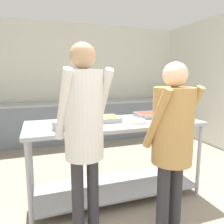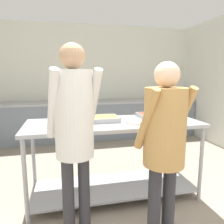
% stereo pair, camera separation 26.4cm
% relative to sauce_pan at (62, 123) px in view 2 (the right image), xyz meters
% --- Properties ---
extents(wall_rear, '(5.12, 0.06, 2.65)m').
position_rel_sauce_pan_xyz_m(wall_rear, '(0.69, 3.05, 0.34)').
color(wall_rear, silver).
rests_on(wall_rear, ground_plane).
extents(back_counter, '(4.96, 0.65, 0.88)m').
position_rel_sauce_pan_xyz_m(back_counter, '(0.69, 2.68, -0.54)').
color(back_counter, slate).
rests_on(back_counter, ground_plane).
extents(serving_counter, '(2.03, 0.77, 0.94)m').
position_rel_sauce_pan_xyz_m(serving_counter, '(0.60, 0.16, -0.35)').
color(serving_counter, '#9EA0A8').
rests_on(serving_counter, ground_plane).
extents(sauce_pan, '(0.40, 0.26, 0.09)m').
position_rel_sauce_pan_xyz_m(sauce_pan, '(0.00, 0.00, 0.00)').
color(sauce_pan, '#9EA0A8').
rests_on(sauce_pan, serving_counter).
extents(serving_tray_roast, '(0.43, 0.32, 0.05)m').
position_rel_sauce_pan_xyz_m(serving_tray_roast, '(0.45, 0.23, -0.02)').
color(serving_tray_roast, '#9EA0A8').
rests_on(serving_tray_roast, serving_counter).
extents(plate_stack, '(0.23, 0.23, 0.04)m').
position_rel_sauce_pan_xyz_m(plate_stack, '(0.81, 0.02, -0.03)').
color(plate_stack, white).
rests_on(plate_stack, serving_counter).
extents(serving_tray_vegetables, '(0.44, 0.30, 0.05)m').
position_rel_sauce_pan_xyz_m(serving_tray_vegetables, '(1.18, 0.29, -0.02)').
color(serving_tray_vegetables, '#9EA0A8').
rests_on(serving_tray_vegetables, serving_counter).
extents(guest_serving_left, '(0.48, 0.41, 1.74)m').
position_rel_sauce_pan_xyz_m(guest_serving_left, '(0.10, -0.48, 0.10)').
color(guest_serving_left, '#2D2D33').
rests_on(guest_serving_left, ground_plane).
extents(guest_serving_right, '(0.50, 0.39, 1.59)m').
position_rel_sauce_pan_xyz_m(guest_serving_right, '(0.84, -0.65, -0.01)').
color(guest_serving_right, '#2D2D33').
rests_on(guest_serving_right, ground_plane).
extents(water_bottle, '(0.06, 0.06, 0.30)m').
position_rel_sauce_pan_xyz_m(water_bottle, '(2.60, 2.66, 0.04)').
color(water_bottle, brown).
rests_on(water_bottle, back_counter).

